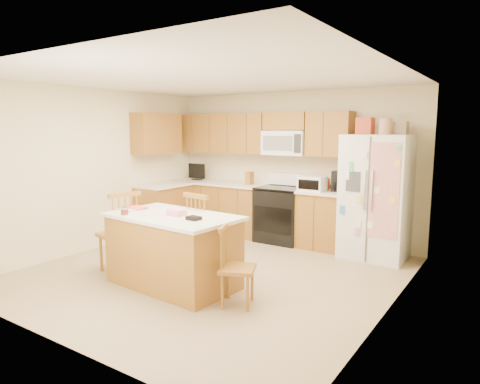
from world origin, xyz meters
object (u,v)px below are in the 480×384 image
Objects in this scene: refrigerator at (376,196)px; windsor_chair_left at (120,234)px; windsor_chair_right at (235,268)px; stove at (282,214)px; island at (173,250)px; windsor_chair_back at (205,235)px.

refrigerator is 1.89× the size of windsor_chair_left.
windsor_chair_left is at bearing 178.09° from windsor_chair_right.
windsor_chair_left is 1.88m from windsor_chair_right.
stove is 1.05× the size of windsor_chair_left.
stove is at bearing 177.70° from refrigerator.
windsor_chair_left is (-2.60, -2.50, -0.41)m from refrigerator.
windsor_chair_left is (-0.92, -0.01, 0.07)m from island.
windsor_chair_left is 1.12m from windsor_chair_back.
windsor_chair_right is at bearing -1.91° from windsor_chair_left.
island is 1.55× the size of windsor_chair_left.
island is at bearing 0.70° from windsor_chair_left.
island is 1.57× the size of windsor_chair_back.
stove reaches higher than windsor_chair_left.
windsor_chair_right is at bearing -72.16° from stove.
stove is 2.76m from windsor_chair_left.
windsor_chair_back is at bearing -131.03° from refrigerator.
refrigerator is at bearing -2.30° from stove.
stove is at bearing 87.59° from windsor_chair_back.
windsor_chair_left is (-1.03, -2.56, 0.04)m from stove.
island reaches higher than windsor_chair_right.
windsor_chair_right is at bearing -4.41° from island.
refrigerator is (1.57, -0.06, 0.45)m from stove.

